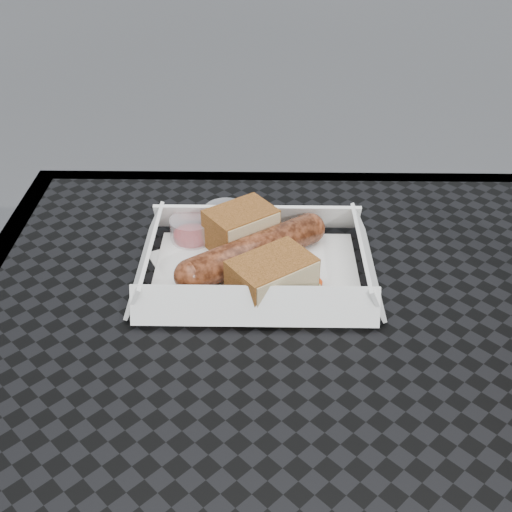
# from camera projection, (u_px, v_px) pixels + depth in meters

# --- Properties ---
(patio_table) EXTENTS (0.80, 0.80, 0.74)m
(patio_table) POSITION_uv_depth(u_px,v_px,m) (352.00, 438.00, 0.61)
(patio_table) COLOR black
(patio_table) RESTS_ON ground
(food_tray) EXTENTS (0.22, 0.15, 0.00)m
(food_tray) POSITION_uv_depth(u_px,v_px,m) (256.00, 272.00, 0.69)
(food_tray) COLOR white
(food_tray) RESTS_ON patio_table
(bratwurst) EXTENTS (0.16, 0.13, 0.04)m
(bratwurst) POSITION_uv_depth(u_px,v_px,m) (253.00, 251.00, 0.69)
(bratwurst) COLOR brown
(bratwurst) RESTS_ON food_tray
(bread_near) EXTENTS (0.09, 0.09, 0.05)m
(bread_near) POSITION_uv_depth(u_px,v_px,m) (241.00, 228.00, 0.72)
(bread_near) COLOR brown
(bread_near) RESTS_ON food_tray
(bread_far) EXTENTS (0.10, 0.09, 0.04)m
(bread_far) POSITION_uv_depth(u_px,v_px,m) (272.00, 277.00, 0.65)
(bread_far) COLOR brown
(bread_far) RESTS_ON food_tray
(veg_garnish) EXTENTS (0.03, 0.03, 0.00)m
(veg_garnish) POSITION_uv_depth(u_px,v_px,m) (301.00, 287.00, 0.67)
(veg_garnish) COLOR #E63C0A
(veg_garnish) RESTS_ON food_tray
(napkin) EXTENTS (0.16, 0.16, 0.00)m
(napkin) POSITION_uv_depth(u_px,v_px,m) (216.00, 268.00, 0.70)
(napkin) COLOR white
(napkin) RESTS_ON patio_table
(condiment_cup_sauce) EXTENTS (0.05, 0.05, 0.03)m
(condiment_cup_sauce) POSITION_uv_depth(u_px,v_px,m) (192.00, 230.00, 0.74)
(condiment_cup_sauce) COLOR maroon
(condiment_cup_sauce) RESTS_ON patio_table
(condiment_cup_empty) EXTENTS (0.05, 0.05, 0.03)m
(condiment_cup_empty) POSITION_uv_depth(u_px,v_px,m) (226.00, 219.00, 0.76)
(condiment_cup_empty) COLOR silver
(condiment_cup_empty) RESTS_ON patio_table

